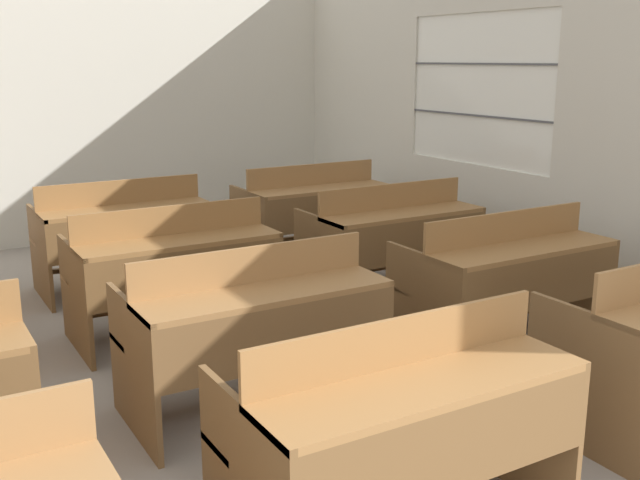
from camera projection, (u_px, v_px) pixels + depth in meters
name	position (u px, v px, depth m)	size (l,w,h in m)	color
wall_back	(48.00, 101.00, 7.14)	(5.97, 0.06, 2.78)	beige
wall_right_with_window	(566.00, 115.00, 5.51)	(0.06, 7.18, 2.78)	beige
bench_front_center	(401.00, 422.00, 2.79)	(1.28, 0.72, 0.87)	brown
bench_second_center	(255.00, 324.00, 3.81)	(1.28, 0.72, 0.87)	brown
bench_second_right	(506.00, 276.00, 4.67)	(1.28, 0.72, 0.87)	brown
bench_third_center	(174.00, 267.00, 4.86)	(1.28, 0.72, 0.87)	brown
bench_third_right	(393.00, 237.00, 5.69)	(1.28, 0.72, 0.87)	brown
bench_back_center	(123.00, 231.00, 5.86)	(1.28, 0.72, 0.87)	brown
bench_back_right	(313.00, 209.00, 6.73)	(1.28, 0.72, 0.87)	brown
wastepaper_bin	(340.00, 216.00, 7.86)	(0.26, 0.26, 0.35)	#474C51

